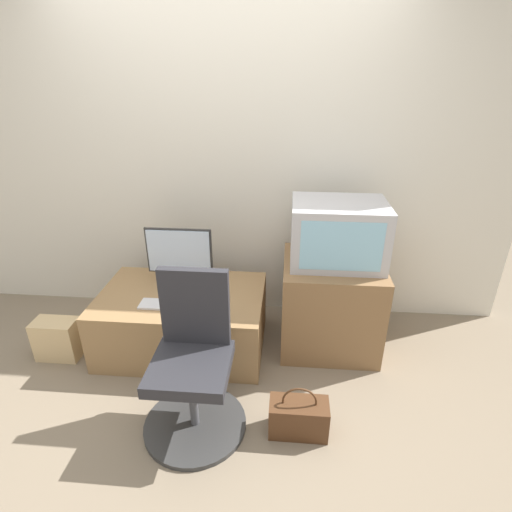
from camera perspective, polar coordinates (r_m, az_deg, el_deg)
name	(u,v)px	position (r m, az deg, el deg)	size (l,w,h in m)	color
ground_plane	(202,421)	(2.59, -7.72, -22.32)	(12.00, 12.00, 0.00)	#7F705B
wall_back	(228,156)	(3.11, -3.97, 14.05)	(4.40, 0.05, 2.60)	silver
desk	(183,320)	(3.02, -10.34, -8.97)	(1.17, 0.76, 0.45)	#937047
side_stand	(330,303)	(3.00, 10.51, -6.68)	(0.69, 0.64, 0.67)	olive
main_monitor	(179,256)	(2.94, -10.88, 0.02)	(0.48, 0.18, 0.43)	#2D2D2D
keyboard	(166,305)	(2.79, -12.72, -6.79)	(0.36, 0.13, 0.01)	silver
mouse	(200,307)	(2.71, -7.99, -7.25)	(0.05, 0.04, 0.03)	#4C4C51
crt_tv	(338,233)	(2.78, 11.61, 3.26)	(0.63, 0.48, 0.43)	#B7B7BC
office_chair	(193,371)	(2.35, -8.94, -15.92)	(0.59, 0.59, 0.94)	#333333
cardboard_box_lower	(58,339)	(3.24, -26.48, -10.56)	(0.30, 0.17, 0.30)	#D1B27F
handbag	(299,417)	(2.45, 6.09, -21.91)	(0.33, 0.16, 0.33)	#4C2D19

